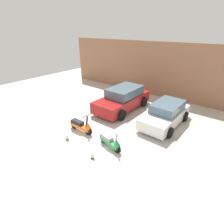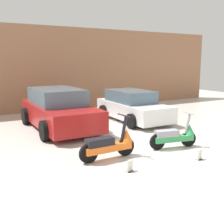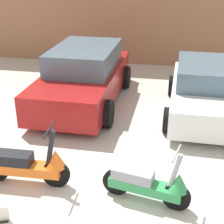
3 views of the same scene
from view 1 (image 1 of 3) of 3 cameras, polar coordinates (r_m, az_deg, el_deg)
ground_plane at (r=8.02m, az=-8.57°, el=-13.77°), size 28.00×28.00×0.00m
wall_back at (r=14.15m, az=18.36°, el=12.40°), size 19.60×0.12×4.17m
scooter_front_left at (r=9.43m, az=-9.93°, el=-4.35°), size 1.59×0.57×1.11m
scooter_front_right at (r=8.14m, az=-0.45°, el=-9.54°), size 1.45×0.62×1.02m
car_rear_left at (r=11.91m, az=3.55°, el=4.29°), size 2.15×4.36×1.47m
car_rear_center at (r=10.47m, az=17.09°, el=-0.65°), size 1.87×3.77×1.27m
placard_near_left_scooter at (r=9.10m, az=-14.46°, el=-8.14°), size 0.20×0.17×0.26m
placard_near_right_scooter at (r=7.75m, az=-6.38°, el=-14.20°), size 0.20×0.16×0.26m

